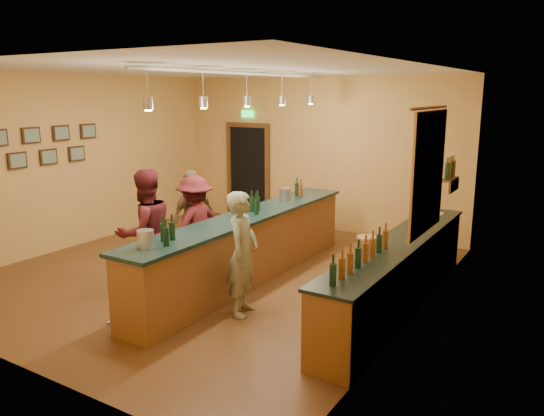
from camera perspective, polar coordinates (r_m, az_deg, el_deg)
The scene contains 18 objects.
floor at distance 8.73m, azimuth -6.08°, elevation -6.93°, with size 7.00×7.00×0.00m, color #563B18.
ceiling at distance 8.25m, azimuth -6.60°, elevation 14.54°, with size 6.50×7.00×0.02m, color silver.
wall_back at distance 11.28m, azimuth 4.71°, elevation 5.83°, with size 6.50×0.02×3.20m, color gold.
wall_front at distance 6.04m, azimuth -27.18°, elevation -1.22°, with size 6.50×0.02×3.20m, color gold.
wall_left at distance 10.64m, azimuth -20.32°, elevation 4.71°, with size 0.02×7.00×3.20m, color gold.
wall_right at distance 6.86m, azimuth 15.62°, elevation 1.20°, with size 0.02×7.00×3.20m, color gold.
doorway at distance 12.18m, azimuth -2.54°, elevation 4.09°, with size 1.15×0.09×2.48m.
tapestry at distance 7.21m, azimuth 16.48°, elevation 3.68°, with size 0.03×1.40×1.60m, color #A63F21.
bottle_shelf at distance 8.69m, azimuth 18.69°, elevation 3.71°, with size 0.17×0.55×0.54m.
picture_grid at distance 10.13m, azimuth -23.66°, elevation 6.09°, with size 0.06×2.20×0.70m, color #382111, non-canonical shape.
back_counter at distance 7.39m, azimuth 13.41°, elevation -6.84°, with size 0.60×4.55×1.27m.
tasting_bar at distance 8.18m, azimuth -2.58°, elevation -3.75°, with size 0.73×5.10×1.38m.
pendant_track at distance 7.86m, azimuth -2.73°, elevation 13.13°, with size 0.11×4.60×0.50m.
bartender at distance 6.91m, azimuth -3.17°, elevation -4.93°, with size 0.60×0.39×1.64m, color gray.
customer_a at distance 7.76m, azimuth -13.44°, elevation -2.63°, with size 0.89×0.69×1.83m, color #59191E.
customer_b at distance 9.19m, azimuth -8.47°, elevation -0.84°, with size 0.93×0.39×1.60m, color #997A51.
customer_c at distance 8.61m, azimuth -8.24°, elevation -1.76°, with size 1.02×0.59×1.58m, color #59191E.
bar_stool at distance 8.43m, azimuth 10.19°, elevation -4.00°, with size 0.33×0.33×0.67m.
Camera 1 is at (5.09, -6.49, 2.87)m, focal length 35.00 mm.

